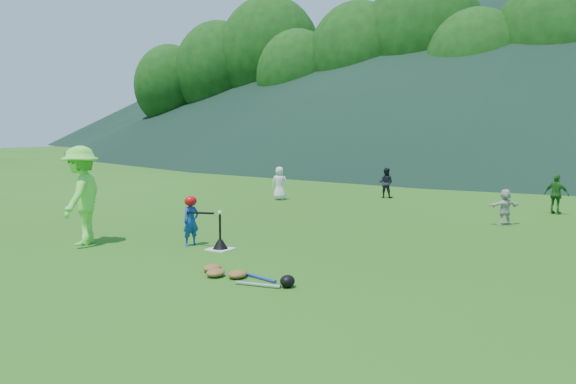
% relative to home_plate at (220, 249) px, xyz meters
% --- Properties ---
extents(ground, '(120.00, 120.00, 0.00)m').
position_rel_home_plate_xyz_m(ground, '(0.00, 0.00, -0.01)').
color(ground, '#285713').
rests_on(ground, ground).
extents(home_plate, '(0.45, 0.45, 0.02)m').
position_rel_home_plate_xyz_m(home_plate, '(0.00, 0.00, 0.00)').
color(home_plate, silver).
rests_on(home_plate, ground).
extents(baseball, '(0.08, 0.08, 0.08)m').
position_rel_home_plate_xyz_m(baseball, '(0.00, 0.00, 0.73)').
color(baseball, white).
rests_on(baseball, batting_tee).
extents(batter_child, '(0.33, 0.41, 0.99)m').
position_rel_home_plate_xyz_m(batter_child, '(-0.75, -0.01, 0.49)').
color(batter_child, '#153F94').
rests_on(batter_child, ground).
extents(adult_coach, '(1.29, 1.50, 2.02)m').
position_rel_home_plate_xyz_m(adult_coach, '(-2.72, -1.08, 1.00)').
color(adult_coach, '#70F849').
rests_on(adult_coach, ground).
extents(fielder_a, '(0.64, 0.55, 1.11)m').
position_rel_home_plate_xyz_m(fielder_a, '(-3.25, 7.13, 0.54)').
color(fielder_a, silver).
rests_on(fielder_a, ground).
extents(fielder_b, '(0.54, 0.44, 1.04)m').
position_rel_home_plate_xyz_m(fielder_b, '(-0.46, 9.54, 0.51)').
color(fielder_b, black).
rests_on(fielder_b, ground).
extents(fielder_c, '(0.70, 0.42, 1.11)m').
position_rel_home_plate_xyz_m(fielder_c, '(4.98, 8.55, 0.55)').
color(fielder_c, '#21621D').
rests_on(fielder_c, ground).
extents(fielder_d, '(0.79, 0.76, 0.90)m').
position_rel_home_plate_xyz_m(fielder_d, '(4.13, 5.95, 0.44)').
color(fielder_d, '#BDBDBD').
rests_on(fielder_d, ground).
extents(batting_tee, '(0.30, 0.30, 0.68)m').
position_rel_home_plate_xyz_m(batting_tee, '(0.00, 0.00, 0.12)').
color(batting_tee, black).
rests_on(batting_tee, home_plate).
extents(batter_gear, '(0.73, 0.26, 0.35)m').
position_rel_home_plate_xyz_m(batter_gear, '(-0.72, -0.01, 0.88)').
color(batter_gear, '#B70C0F').
rests_on(batter_gear, ground).
extents(equipment_pile, '(1.80, 0.59, 0.19)m').
position_rel_home_plate_xyz_m(equipment_pile, '(1.57, -1.52, 0.06)').
color(equipment_pile, olive).
rests_on(equipment_pile, ground).
extents(outfield_fence, '(70.07, 0.08, 1.33)m').
position_rel_home_plate_xyz_m(outfield_fence, '(0.00, 28.00, 0.69)').
color(outfield_fence, gray).
rests_on(outfield_fence, ground).
extents(tree_line, '(70.04, 11.40, 14.82)m').
position_rel_home_plate_xyz_m(tree_line, '(0.20, 33.83, 8.20)').
color(tree_line, '#382314').
rests_on(tree_line, ground).
extents(distant_hills, '(155.00, 140.00, 32.00)m').
position_rel_home_plate_xyz_m(distant_hills, '(-7.63, 81.81, 14.97)').
color(distant_hills, black).
rests_on(distant_hills, ground).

